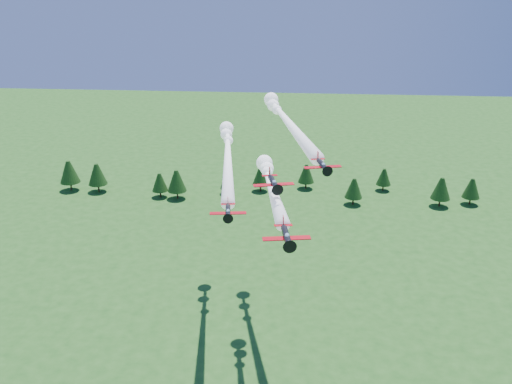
# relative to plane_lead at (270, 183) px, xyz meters

# --- Properties ---
(plane_lead) EXTENTS (12.28, 43.64, 3.70)m
(plane_lead) POSITION_rel_plane_lead_xyz_m (0.00, 0.00, 0.00)
(plane_lead) COLOR black
(plane_lead) RESTS_ON ground
(plane_left) EXTENTS (12.31, 60.37, 3.70)m
(plane_left) POSITION_rel_plane_lead_xyz_m (-10.76, 15.96, 1.10)
(plane_left) COLOR black
(plane_left) RESTS_ON ground
(plane_right) EXTENTS (17.37, 57.03, 3.70)m
(plane_right) POSITION_rel_plane_lead_xyz_m (2.42, 17.41, 8.98)
(plane_right) COLOR black
(plane_right) RESTS_ON ground
(plane_slot) EXTENTS (7.72, 8.52, 2.70)m
(plane_slot) POSITION_rel_plane_lead_xyz_m (1.10, -9.45, 3.75)
(plane_slot) COLOR black
(plane_slot) RESTS_ON ground
(treeline) EXTENTS (178.21, 21.18, 11.88)m
(treeline) POSITION_rel_plane_lead_xyz_m (-8.60, 91.40, -33.16)
(treeline) COLOR #382314
(treeline) RESTS_ON ground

